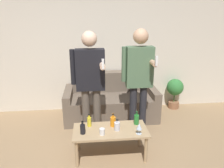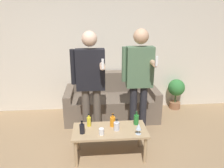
{
  "view_description": "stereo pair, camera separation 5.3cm",
  "coord_description": "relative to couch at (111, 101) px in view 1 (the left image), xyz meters",
  "views": [
    {
      "loc": [
        -0.06,
        -2.08,
        1.95
      ],
      "look_at": [
        0.26,
        1.0,
        0.95
      ],
      "focal_mm": 35.0,
      "sensor_mm": 36.0,
      "label": 1
    },
    {
      "loc": [
        -0.01,
        -2.08,
        1.95
      ],
      "look_at": [
        0.26,
        1.0,
        0.95
      ],
      "focal_mm": 35.0,
      "sensor_mm": 36.0,
      "label": 2
    }
  ],
  "objects": [
    {
      "name": "couch",
      "position": [
        0.0,
        0.0,
        0.0
      ],
      "size": [
        1.76,
        0.84,
        0.84
      ],
      "color": "#6B5B4C",
      "rests_on": "ground_plane"
    },
    {
      "name": "cup_on_table",
      "position": [
        -0.25,
        -1.4,
        0.16
      ],
      "size": [
        0.07,
        0.07,
        0.09
      ],
      "color": "white",
      "rests_on": "coffee_table"
    },
    {
      "name": "wine_glass_near",
      "position": [
        0.24,
        -1.44,
        0.22
      ],
      "size": [
        0.08,
        0.08,
        0.16
      ],
      "color": "silver",
      "rests_on": "coffee_table"
    },
    {
      "name": "bottle_orange",
      "position": [
        0.26,
        -1.16,
        0.19
      ],
      "size": [
        0.07,
        0.07,
        0.19
      ],
      "color": "#23752D",
      "rests_on": "coffee_table"
    },
    {
      "name": "person_standing_left",
      "position": [
        -0.39,
        -0.75,
        0.71
      ],
      "size": [
        0.51,
        0.44,
        1.72
      ],
      "color": "brown",
      "rests_on": "ground_plane"
    },
    {
      "name": "bottle_red",
      "position": [
        -0.42,
        -1.16,
        0.19
      ],
      "size": [
        0.06,
        0.06,
        0.19
      ],
      "color": "yellow",
      "rests_on": "coffee_table"
    },
    {
      "name": "wall_back",
      "position": [
        -0.33,
        0.44,
        1.05
      ],
      "size": [
        8.0,
        0.06,
        2.7
      ],
      "color": "beige",
      "rests_on": "ground_plane"
    },
    {
      "name": "potted_plant",
      "position": [
        1.39,
        0.24,
        0.11
      ],
      "size": [
        0.35,
        0.35,
        0.65
      ],
      "color": "#936042",
      "rests_on": "ground_plane"
    },
    {
      "name": "bottle_dark",
      "position": [
        -0.51,
        -1.35,
        0.19
      ],
      "size": [
        0.07,
        0.07,
        0.18
      ],
      "color": "black",
      "rests_on": "coffee_table"
    },
    {
      "name": "bottle_yellow",
      "position": [
        -0.04,
        -1.31,
        0.18
      ],
      "size": [
        0.08,
        0.08,
        0.16
      ],
      "color": "silver",
      "rests_on": "coffee_table"
    },
    {
      "name": "coffee_table",
      "position": [
        -0.13,
        -1.29,
        0.06
      ],
      "size": [
        1.03,
        0.49,
        0.42
      ],
      "color": "tan",
      "rests_on": "ground_plane"
    },
    {
      "name": "bottle_green",
      "position": [
        -0.08,
        -1.19,
        0.19
      ],
      "size": [
        0.08,
        0.08,
        0.19
      ],
      "color": "orange",
      "rests_on": "coffee_table"
    },
    {
      "name": "person_standing_right",
      "position": [
        0.38,
        -0.72,
        0.74
      ],
      "size": [
        0.49,
        0.44,
        1.75
      ],
      "color": "#232328",
      "rests_on": "ground_plane"
    }
  ]
}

